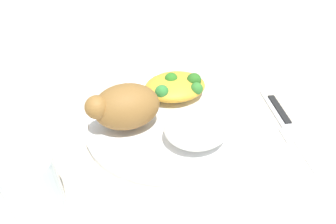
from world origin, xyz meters
TOP-DOWN VIEW (x-y plane):
  - ground_plane at (0.00, 0.00)m, footprint 2.00×2.00m
  - plate at (0.00, 0.00)m, footprint 0.28×0.28m
  - roasted_chicken at (0.07, -0.00)m, footprint 0.12×0.08m
  - rice_pile at (-0.03, 0.06)m, footprint 0.10×0.09m
  - mac_cheese_with_broccoli at (-0.03, -0.06)m, footprint 0.11×0.09m
  - fork at (-0.19, 0.04)m, footprint 0.04×0.14m
  - knife at (-0.20, 0.06)m, footprint 0.04×0.19m
  - water_glass at (0.21, 0.11)m, footprint 0.07×0.07m
  - napkin at (0.21, -0.06)m, footprint 0.07×0.10m

SIDE VIEW (x-z plane):
  - ground_plane at x=0.00m, z-range 0.00..0.00m
  - napkin at x=0.21m, z-range 0.00..0.00m
  - fork at x=-0.19m, z-range 0.00..0.01m
  - knife at x=-0.20m, z-range 0.00..0.01m
  - plate at x=0.00m, z-range 0.00..0.02m
  - mac_cheese_with_broccoli at x=-0.03m, z-range 0.01..0.05m
  - rice_pile at x=-0.03m, z-range 0.02..0.06m
  - water_glass at x=0.21m, z-range 0.00..0.08m
  - roasted_chicken at x=0.07m, z-range 0.02..0.09m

